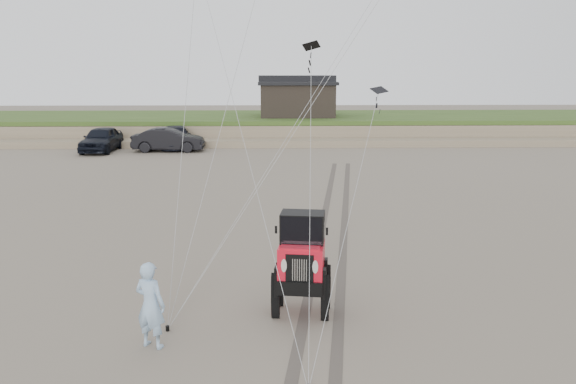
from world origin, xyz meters
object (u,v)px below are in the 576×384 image
object	(u,v)px
truck_a	(101,139)
truck_c	(176,137)
jeep	(302,275)
man	(150,305)
truck_b	(168,140)
cabin	(297,98)

from	to	relation	value
truck_a	truck_c	xyz separation A→B (m)	(4.84, 1.64, -0.09)
truck_a	jeep	bearing A→B (deg)	-63.88
man	truck_b	bearing A→B (deg)	-56.90
cabin	truck_b	bearing A→B (deg)	-136.93
truck_b	truck_c	xyz separation A→B (m)	(0.20, 1.77, -0.04)
cabin	truck_a	world-z (taller)	cabin
cabin	truck_c	world-z (taller)	cabin
truck_b	truck_c	distance (m)	1.78
truck_b	truck_c	bearing A→B (deg)	-6.44
truck_b	jeep	bearing A→B (deg)	-163.38
cabin	truck_b	distance (m)	12.90
cabin	truck_b	world-z (taller)	cabin
truck_a	truck_b	world-z (taller)	truck_a
truck_a	jeep	distance (m)	29.58
jeep	man	xyz separation A→B (m)	(-3.12, -1.51, -0.04)
man	jeep	bearing A→B (deg)	-130.69
truck_a	truck_b	size ratio (longest dim) A/B	1.02
truck_b	truck_c	world-z (taller)	truck_b
truck_a	jeep	size ratio (longest dim) A/B	0.98
man	truck_c	bearing A→B (deg)	-57.84
cabin	truck_c	xyz separation A→B (m)	(-9.05, -6.88, -2.47)
truck_a	truck_c	size ratio (longest dim) A/B	0.95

